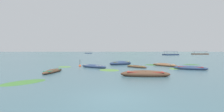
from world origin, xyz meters
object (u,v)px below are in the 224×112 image
mooring_buoy (80,66)px  ferry_0 (171,54)px  rowboat_3 (120,63)px  rowboat_4 (145,74)px  rowboat_1 (190,68)px  ferry_2 (200,54)px  rowboat_2 (136,67)px  rowboat_6 (53,71)px  ferry_1 (88,53)px  rowboat_0 (164,65)px  rowboat_5 (94,66)px

mooring_buoy → ferry_0: bearing=60.7°
rowboat_3 → ferry_0: bearing=63.7°
rowboat_4 → mooring_buoy: 12.58m
rowboat_1 → ferry_2: 111.08m
rowboat_2 → rowboat_3: size_ratio=0.70×
mooring_buoy → rowboat_6: bearing=-102.7°
rowboat_4 → mooring_buoy: mooring_buoy is taller
ferry_0 → ferry_1: bearing=127.5°
ferry_0 → rowboat_1: bearing=-108.6°
mooring_buoy → rowboat_3: bearing=25.4°
rowboat_2 → rowboat_6: size_ratio=0.74×
rowboat_3 → ferry_1: (-25.04, 144.66, 0.20)m
rowboat_4 → ferry_2: bearing=59.1°
rowboat_1 → rowboat_2: rowboat_1 is taller
rowboat_0 → ferry_0: size_ratio=0.42×
rowboat_5 → rowboat_6: bearing=-126.6°
rowboat_2 → rowboat_5: 5.98m
rowboat_0 → rowboat_4: size_ratio=0.90×
rowboat_4 → mooring_buoy: size_ratio=3.98×
ferry_1 → rowboat_0: bearing=-77.9°
rowboat_1 → ferry_1: 155.65m
rowboat_1 → mooring_buoy: bearing=163.2°
rowboat_0 → rowboat_6: 16.37m
rowboat_0 → rowboat_4: bearing=-116.3°
rowboat_4 → rowboat_5: bearing=124.4°
rowboat_6 → rowboat_0: bearing=27.6°
rowboat_5 → ferry_0: size_ratio=0.42×
rowboat_2 → mooring_buoy: (-8.25, 1.75, -0.02)m
rowboat_3 → rowboat_5: bearing=-129.6°
rowboat_3 → rowboat_2: bearing=-67.7°
rowboat_6 → mooring_buoy: 7.25m
rowboat_1 → rowboat_4: bearing=-141.0°
rowboat_2 → rowboat_6: (-9.84, -5.32, 0.02)m
rowboat_0 → rowboat_5: rowboat_5 is taller
rowboat_5 → ferry_0: ferry_0 is taller
rowboat_1 → rowboat_5: bearing=168.4°
rowboat_0 → rowboat_2: (-4.67, -2.27, -0.05)m
rowboat_5 → ferry_2: size_ratio=0.37×
rowboat_1 → ferry_0: (25.44, 75.56, 0.26)m
rowboat_4 → rowboat_5: size_ratio=1.10×
rowboat_0 → ferry_1: ferry_1 is taller
rowboat_1 → rowboat_5: rowboat_1 is taller
rowboat_1 → rowboat_3: size_ratio=0.95×
ferry_2 → mooring_buoy: ferry_2 is taller
ferry_0 → ferry_2: size_ratio=0.86×
rowboat_4 → ferry_1: (-26.50, 157.55, 0.23)m
ferry_0 → ferry_1: (-58.73, 76.48, 0.00)m
rowboat_6 → mooring_buoy: bearing=77.3°
rowboat_3 → rowboat_5: rowboat_3 is taller
rowboat_6 → ferry_0: size_ratio=0.41×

